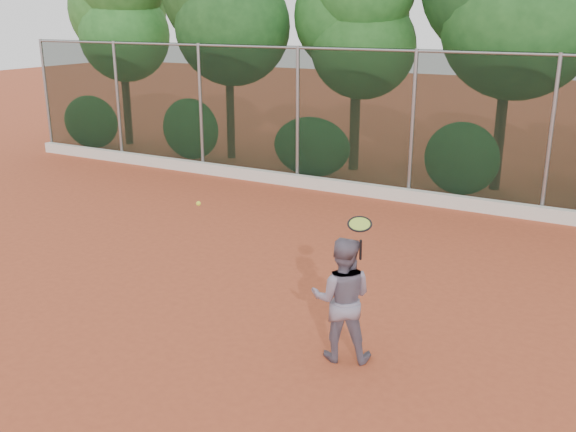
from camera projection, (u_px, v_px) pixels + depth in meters
The scene contains 7 objects.
ground at pixel (256, 314), 9.48m from camera, with size 80.00×80.00×0.00m, color #AD4828.
concrete_curb at pixel (406, 195), 15.14m from camera, with size 24.00×0.20×0.30m, color silver.
tennis_player at pixel (342, 299), 8.07m from camera, with size 0.80×0.62×1.64m, color slate.
chainlink_fence at pixel (413, 122), 14.78m from camera, with size 24.09×0.09×3.50m.
foliage_backdrop at pixel (422, 7), 15.92m from camera, with size 23.70×3.63×7.55m.
tennis_racket at pixel (360, 227), 7.67m from camera, with size 0.38×0.37×0.56m.
tennis_ball_in_flight at pixel (198, 204), 8.87m from camera, with size 0.07×0.07×0.07m.
Camera 1 is at (4.54, -7.32, 4.25)m, focal length 40.00 mm.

